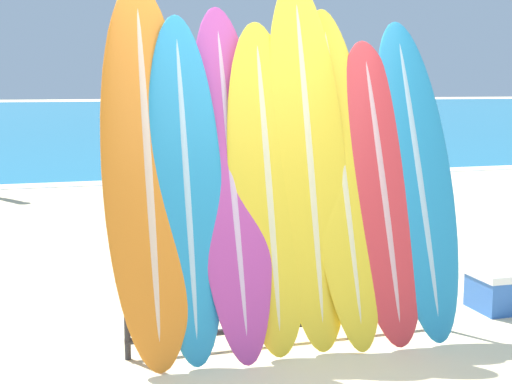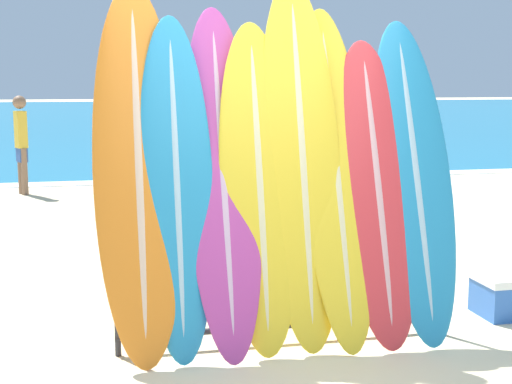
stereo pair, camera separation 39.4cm
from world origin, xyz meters
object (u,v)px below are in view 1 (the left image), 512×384
at_px(surfboard_slot_1, 186,186).
at_px(surfboard_slot_5, 341,173).
at_px(person_mid_beach, 163,131).
at_px(surfboard_slot_4, 308,160).
at_px(surfboard_slot_7, 417,176).
at_px(surfboard_slot_6, 381,188).
at_px(person_near_water, 166,169).
at_px(person_far_right, 285,140).
at_px(cooler_box, 508,289).
at_px(surfboard_slot_2, 231,178).
at_px(surfboard_slot_3, 267,185).
at_px(surfboard_rack, 289,273).
at_px(surfboard_slot_0, 148,170).

distance_m(surfboard_slot_1, surfboard_slot_5, 1.11).
bearing_deg(person_mid_beach, surfboard_slot_5, -58.40).
distance_m(surfboard_slot_4, surfboard_slot_7, 0.84).
bearing_deg(surfboard_slot_6, surfboard_slot_1, 179.43).
distance_m(surfboard_slot_5, person_near_water, 3.23).
height_order(person_far_right, cooler_box, person_far_right).
bearing_deg(surfboard_slot_7, surfboard_slot_2, 179.14).
height_order(surfboard_slot_1, surfboard_slot_4, surfboard_slot_4).
distance_m(surfboard_slot_4, person_far_right, 7.35).
distance_m(person_near_water, person_far_right, 4.71).
bearing_deg(surfboard_slot_3, surfboard_slot_7, 0.96).
distance_m(surfboard_slot_4, person_mid_beach, 7.35).
bearing_deg(person_mid_beach, surfboard_slot_1, -66.91).
height_order(surfboard_slot_6, surfboard_slot_7, surfboard_slot_7).
distance_m(surfboard_slot_3, surfboard_slot_7, 1.13).
bearing_deg(surfboard_rack, surfboard_slot_2, 170.77).
height_order(surfboard_slot_4, person_far_right, surfboard_slot_4).
distance_m(surfboard_slot_1, person_mid_beach, 7.46).
height_order(surfboard_slot_2, person_mid_beach, surfboard_slot_2).
bearing_deg(surfboard_slot_0, cooler_box, 2.60).
bearing_deg(surfboard_slot_7, person_far_right, 78.75).
bearing_deg(surfboard_slot_6, surfboard_slot_7, 5.65).
xyz_separation_m(surfboard_slot_2, cooler_box, (2.30, 0.14, -1.00)).
bearing_deg(surfboard_slot_0, surfboard_rack, -4.36).
bearing_deg(surfboard_slot_6, surfboard_slot_2, 177.36).
distance_m(surfboard_slot_3, cooler_box, 2.27).
distance_m(surfboard_slot_4, surfboard_slot_5, 0.26).
relative_size(surfboard_slot_5, surfboard_slot_7, 1.03).
height_order(surfboard_slot_1, surfboard_slot_5, surfboard_slot_5).
bearing_deg(surfboard_slot_7, surfboard_slot_4, 178.74).
relative_size(surfboard_slot_6, cooler_box, 3.72).
xyz_separation_m(surfboard_slot_3, person_mid_beach, (0.49, 7.38, -0.11)).
relative_size(surfboard_slot_4, surfboard_slot_6, 1.20).
height_order(surfboard_slot_1, person_far_right, surfboard_slot_1).
xyz_separation_m(surfboard_slot_2, surfboard_slot_5, (0.79, -0.00, 0.00)).
relative_size(surfboard_slot_4, person_far_right, 1.67).
relative_size(surfboard_slot_3, surfboard_slot_5, 0.95).
height_order(surfboard_rack, surfboard_slot_7, surfboard_slot_7).
relative_size(person_mid_beach, cooler_box, 3.22).
bearing_deg(person_mid_beach, person_near_water, -67.76).
relative_size(surfboard_slot_2, person_far_right, 1.54).
height_order(surfboard_slot_3, surfboard_slot_7, surfboard_slot_7).
distance_m(surfboard_slot_2, surfboard_slot_4, 0.55).
distance_m(surfboard_slot_5, surfboard_slot_6, 0.31).
bearing_deg(surfboard_slot_6, person_mid_beach, 92.64).
relative_size(surfboard_slot_6, person_mid_beach, 1.15).
relative_size(surfboard_slot_4, surfboard_slot_5, 1.08).
height_order(surfboard_rack, surfboard_slot_2, surfboard_slot_2).
bearing_deg(surfboard_slot_3, surfboard_slot_4, 6.93).
bearing_deg(surfboard_slot_6, person_near_water, 107.48).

